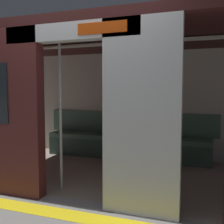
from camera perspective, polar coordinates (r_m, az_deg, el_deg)
ground_plane at (r=3.44m, az=-8.40°, el=-18.65°), size 60.00×60.00×0.00m
platform_edge_strip at (r=3.20m, az=-11.08°, el=-20.50°), size 8.00×0.24×0.01m
train_car at (r=4.24m, az=-1.76°, el=6.31°), size 6.40×2.71×2.24m
bench_seat at (r=5.30m, az=2.78°, el=-6.26°), size 3.25×0.44×0.46m
person_seated at (r=5.15m, az=4.42°, el=-2.91°), size 0.55×0.67×1.18m
handbag at (r=5.38m, az=-0.27°, el=-4.01°), size 0.26×0.15×0.17m
book at (r=5.18m, az=7.92°, el=-5.19°), size 0.21×0.25×0.03m
grab_pole_door at (r=3.66m, az=-10.96°, el=-0.21°), size 0.04×0.04×2.10m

